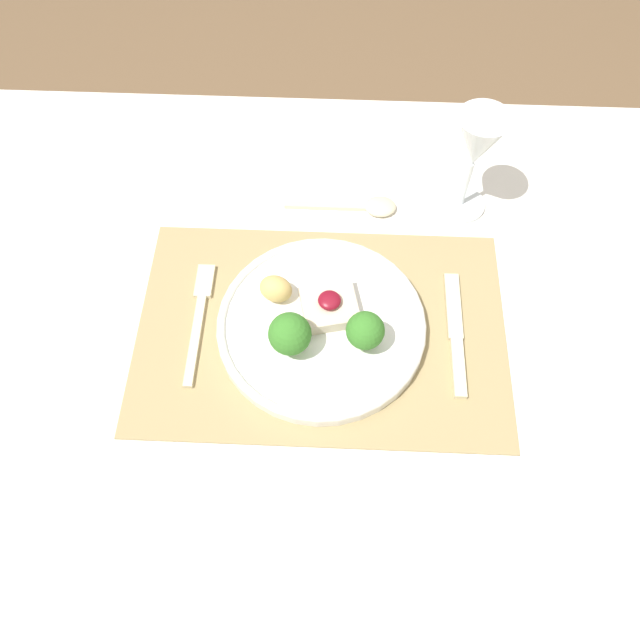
{
  "coord_description": "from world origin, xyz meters",
  "views": [
    {
      "loc": [
        0.02,
        -0.41,
        1.5
      ],
      "look_at": [
        -0.0,
        0.0,
        0.78
      ],
      "focal_mm": 35.0,
      "sensor_mm": 36.0,
      "label": 1
    }
  ],
  "objects": [
    {
      "name": "ground_plane",
      "position": [
        0.0,
        0.0,
        0.0
      ],
      "size": [
        8.0,
        8.0,
        0.0
      ],
      "primitive_type": "plane",
      "color": "brown"
    },
    {
      "name": "dining_table",
      "position": [
        0.0,
        0.0,
        0.65
      ],
      "size": [
        1.2,
        0.92,
        0.76
      ],
      "color": "white",
      "rests_on": "ground_plane"
    },
    {
      "name": "placemat",
      "position": [
        0.0,
        0.0,
        0.76
      ],
      "size": [
        0.5,
        0.33,
        0.0
      ],
      "primitive_type": "cube",
      "color": "#9E895B",
      "rests_on": "dining_table"
    },
    {
      "name": "dinner_plate",
      "position": [
        -0.0,
        -0.0,
        0.78
      ],
      "size": [
        0.28,
        0.28,
        0.08
      ],
      "color": "white",
      "rests_on": "placemat"
    },
    {
      "name": "fork",
      "position": [
        -0.17,
        0.01,
        0.77
      ],
      "size": [
        0.02,
        0.19,
        0.01
      ],
      "rotation": [
        0.0,
        0.0,
        0.04
      ],
      "color": "beige",
      "rests_on": "placemat"
    },
    {
      "name": "knife",
      "position": [
        0.18,
        -0.01,
        0.77
      ],
      "size": [
        0.02,
        0.19,
        0.01
      ],
      "rotation": [
        0.0,
        0.0,
        0.01
      ],
      "color": "beige",
      "rests_on": "placemat"
    },
    {
      "name": "spoon",
      "position": [
        0.06,
        0.21,
        0.77
      ],
      "size": [
        0.17,
        0.04,
        0.01
      ],
      "rotation": [
        0.0,
        0.0,
        0.01
      ],
      "color": "beige",
      "rests_on": "dining_table"
    },
    {
      "name": "wine_glass_near",
      "position": [
        0.2,
        0.23,
        0.88
      ],
      "size": [
        0.07,
        0.07,
        0.17
      ],
      "color": "white",
      "rests_on": "dining_table"
    }
  ]
}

